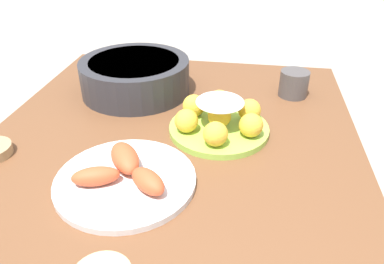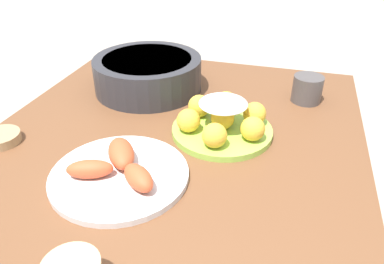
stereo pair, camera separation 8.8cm
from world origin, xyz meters
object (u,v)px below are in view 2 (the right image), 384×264
Objects in this scene: dining_table at (161,191)px; cup_near at (307,89)px; cake_plate at (222,121)px; seafood_platter at (119,172)px; sauce_bowl at (0,138)px; serving_bowl at (148,73)px.

dining_table is 0.53m from cup_near.
seafood_platter is at bearing 144.23° from cake_plate.
cup_near reaches higher than sauce_bowl.
seafood_platter is (-0.43, -0.10, -0.04)m from serving_bowl.
serving_bowl is 1.11× the size of seafood_platter.
sauce_bowl is 0.84m from cup_near.
seafood_platter is 3.45× the size of cup_near.
cup_near is (0.44, -0.71, 0.03)m from sauce_bowl.
dining_table is 0.41m from serving_bowl.
seafood_platter is at bearing -98.02° from sauce_bowl.
seafood_platter is (-0.24, 0.17, -0.02)m from cake_plate.
seafood_platter is (-0.05, -0.34, 0.00)m from sauce_bowl.
cup_near is (0.25, -0.20, 0.00)m from cake_plate.
serving_bowl is 3.44× the size of sauce_bowl.
serving_bowl is 3.83× the size of cup_near.
sauce_bowl is (-0.19, 0.51, -0.02)m from cake_plate.
cake_plate is 0.34m from serving_bowl.
serving_bowl reaches higher than sauce_bowl.
serving_bowl is at bearing 24.86° from dining_table.
dining_table is 3.91× the size of serving_bowl.
cup_near is (0.40, -0.31, 0.13)m from dining_table.
serving_bowl is at bearing 13.59° from seafood_platter.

